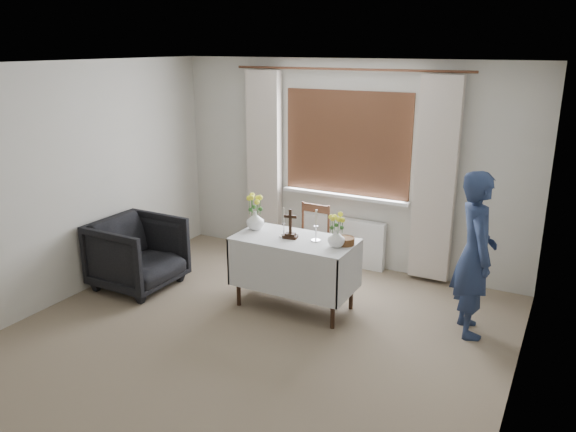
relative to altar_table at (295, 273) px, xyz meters
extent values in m
plane|color=#87705D|center=(-0.04, -1.06, -0.38)|extent=(5.00, 5.00, 0.00)
cube|color=silver|center=(0.00, 0.00, 0.00)|extent=(1.24, 0.64, 0.76)
imported|color=black|center=(-1.80, -0.36, 0.02)|extent=(0.88, 0.86, 0.79)
imported|color=#21334E|center=(1.71, 0.32, 0.41)|extent=(0.58, 0.68, 1.58)
cube|color=white|center=(-0.04, 1.36, -0.08)|extent=(1.10, 0.10, 0.60)
imported|color=white|center=(-0.51, 0.08, 0.48)|extent=(0.22, 0.22, 0.20)
imported|color=white|center=(0.46, -0.02, 0.47)|extent=(0.18, 0.18, 0.18)
cylinder|color=brown|center=(0.51, 0.08, 0.42)|extent=(0.24, 0.24, 0.07)
camera|label=1|loc=(2.46, -4.78, 2.28)|focal=35.00mm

